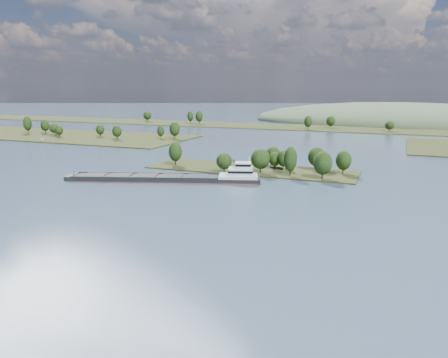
% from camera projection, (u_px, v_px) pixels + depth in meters
% --- Properties ---
extents(ground, '(1800.00, 1800.00, 0.00)m').
position_uv_depth(ground, '(197.00, 200.00, 155.13)').
color(ground, '#314755').
rests_on(ground, ground).
extents(tree_island, '(100.00, 32.15, 14.40)m').
position_uv_depth(tree_island, '(266.00, 163.00, 204.66)').
color(tree_island, '#282F15').
rests_on(tree_island, ground).
extents(left_bank, '(300.00, 80.00, 16.05)m').
position_uv_depth(left_bank, '(22.00, 133.00, 365.69)').
color(left_bank, '#282F15').
rests_on(left_bank, ground).
extents(back_shoreline, '(900.00, 60.00, 14.92)m').
position_uv_depth(back_shoreline, '(333.00, 128.00, 406.03)').
color(back_shoreline, '#282F15').
rests_on(back_shoreline, ground).
extents(hill_west, '(320.00, 160.00, 44.00)m').
position_uv_depth(hill_west, '(396.00, 122.00, 477.72)').
color(hill_west, '#3F5238').
rests_on(hill_west, ground).
extents(cargo_barge, '(81.78, 35.41, 11.22)m').
position_uv_depth(cargo_barge, '(177.00, 177.00, 185.91)').
color(cargo_barge, black).
rests_on(cargo_barge, ground).
extents(motorboat, '(6.40, 4.25, 2.31)m').
position_uv_depth(motorboat, '(43.00, 140.00, 317.12)').
color(motorboat, silver).
rests_on(motorboat, ground).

